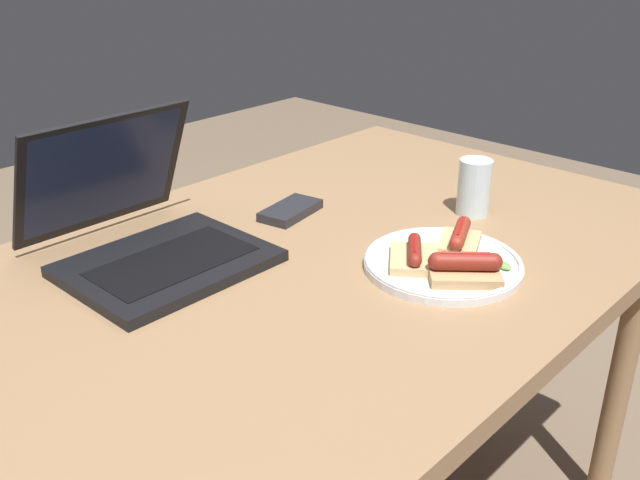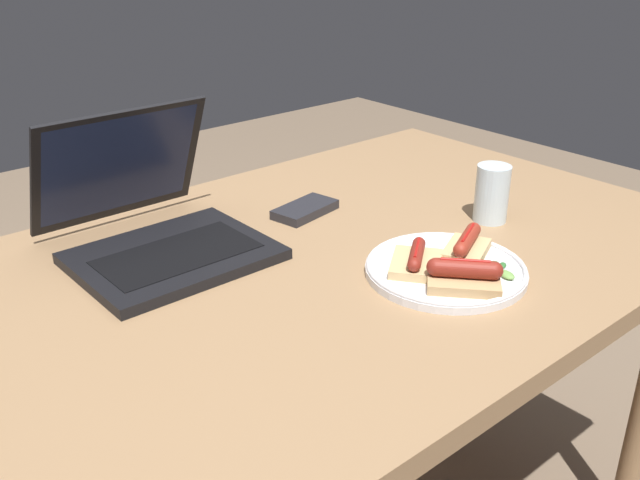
{
  "view_description": "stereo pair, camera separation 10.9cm",
  "coord_description": "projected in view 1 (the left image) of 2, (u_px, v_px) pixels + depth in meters",
  "views": [
    {
      "loc": [
        -0.72,
        -0.73,
        1.25
      ],
      "look_at": [
        0.01,
        -0.05,
        0.79
      ],
      "focal_mm": 40.0,
      "sensor_mm": 36.0,
      "label": 1
    },
    {
      "loc": [
        -0.64,
        -0.8,
        1.25
      ],
      "look_at": [
        0.01,
        -0.05,
        0.79
      ],
      "focal_mm": 40.0,
      "sensor_mm": 36.0,
      "label": 2
    }
  ],
  "objects": [
    {
      "name": "salad_pile",
      "position": [
        493.0,
        260.0,
        1.13
      ],
      "size": [
        0.05,
        0.07,
        0.01
      ],
      "color": "#2D662D",
      "rests_on": "plate"
    },
    {
      "name": "plate",
      "position": [
        443.0,
        263.0,
        1.14
      ],
      "size": [
        0.25,
        0.25,
        0.02
      ],
      "color": "silver",
      "rests_on": "desk"
    },
    {
      "name": "desk",
      "position": [
        295.0,
        303.0,
        1.17
      ],
      "size": [
        1.47,
        0.85,
        0.73
      ],
      "color": "#93704C",
      "rests_on": "ground_plane"
    },
    {
      "name": "sausage_toast_right",
      "position": [
        414.0,
        256.0,
        1.12
      ],
      "size": [
        0.13,
        0.12,
        0.04
      ],
      "rotation": [
        0.0,
        0.0,
        3.78
      ],
      "color": "tan",
      "rests_on": "plate"
    },
    {
      "name": "external_drive",
      "position": [
        291.0,
        210.0,
        1.34
      ],
      "size": [
        0.14,
        0.09,
        0.02
      ],
      "rotation": [
        0.0,
        0.0,
        0.18
      ],
      "color": "#232328",
      "rests_on": "desk"
    },
    {
      "name": "sausage_toast_middle",
      "position": [
        460.0,
        239.0,
        1.17
      ],
      "size": [
        0.11,
        0.1,
        0.04
      ],
      "rotation": [
        0.0,
        0.0,
        0.44
      ],
      "color": "tan",
      "rests_on": "plate"
    },
    {
      "name": "drinking_glass",
      "position": [
        474.0,
        187.0,
        1.33
      ],
      "size": [
        0.06,
        0.06,
        0.11
      ],
      "color": "silver",
      "rests_on": "desk"
    },
    {
      "name": "sausage_toast_left",
      "position": [
        465.0,
        268.0,
        1.07
      ],
      "size": [
        0.13,
        0.13,
        0.05
      ],
      "rotation": [
        0.0,
        0.0,
        2.29
      ],
      "color": "tan",
      "rests_on": "plate"
    },
    {
      "name": "laptop",
      "position": [
        149.0,
        236.0,
        1.15
      ],
      "size": [
        0.3,
        0.33,
        0.23
      ],
      "color": "black",
      "rests_on": "desk"
    }
  ]
}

